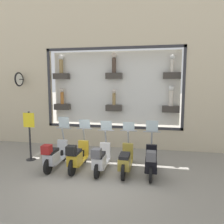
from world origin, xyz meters
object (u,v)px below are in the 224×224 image
scooter_black_0 (151,161)px  scooter_silver_4 (55,155)px  shop_sign_post (30,134)px  scooter_olive_1 (126,160)px  scooter_white_2 (101,159)px  scooter_yellow_3 (77,156)px

scooter_black_0 → scooter_silver_4: bearing=90.0°
scooter_silver_4 → shop_sign_post: 1.53m
scooter_olive_1 → scooter_white_2: 0.83m
scooter_silver_4 → scooter_white_2: bearing=-90.3°
scooter_olive_1 → scooter_yellow_3: (-0.05, 1.66, 0.05)m
scooter_olive_1 → scooter_yellow_3: 1.66m
shop_sign_post → scooter_black_0: bearing=-97.5°
shop_sign_post → scooter_silver_4: bearing=-115.2°
scooter_white_2 → scooter_olive_1: bearing=-85.4°
scooter_yellow_3 → shop_sign_post: (0.60, 2.12, 0.55)m
scooter_white_2 → shop_sign_post: bearing=78.2°
scooter_silver_4 → scooter_black_0: bearing=-90.0°
scooter_olive_1 → scooter_silver_4: (-0.06, 2.48, 0.04)m
scooter_white_2 → scooter_silver_4: size_ratio=0.99×
scooter_yellow_3 → shop_sign_post: size_ratio=0.95×
scooter_yellow_3 → scooter_silver_4: size_ratio=1.00×
scooter_white_2 → scooter_silver_4: scooter_silver_4 is taller
shop_sign_post → scooter_olive_1: bearing=-98.3°
scooter_black_0 → shop_sign_post: 4.68m
scooter_black_0 → scooter_olive_1: size_ratio=1.00×
scooter_olive_1 → scooter_yellow_3: scooter_yellow_3 is taller
shop_sign_post → scooter_yellow_3: bearing=-105.9°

